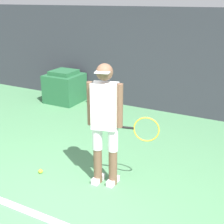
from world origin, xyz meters
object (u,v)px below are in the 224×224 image
tennis_ball (41,171)px  water_bottle (90,98)px  covered_chair (65,87)px  tennis_player (106,120)px

tennis_ball → water_bottle: (-1.09, 3.17, 0.10)m
water_bottle → tennis_ball: bearing=-71.0°
tennis_ball → covered_chair: bearing=119.9°
covered_chair → tennis_ball: bearing=-60.1°
water_bottle → covered_chair: bearing=-165.6°
tennis_player → covered_chair: (-2.73, 2.77, -0.58)m
covered_chair → water_bottle: covered_chair is taller
tennis_ball → water_bottle: 3.36m
covered_chair → water_bottle: bearing=14.4°
tennis_ball → covered_chair: (-1.73, 3.01, 0.34)m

